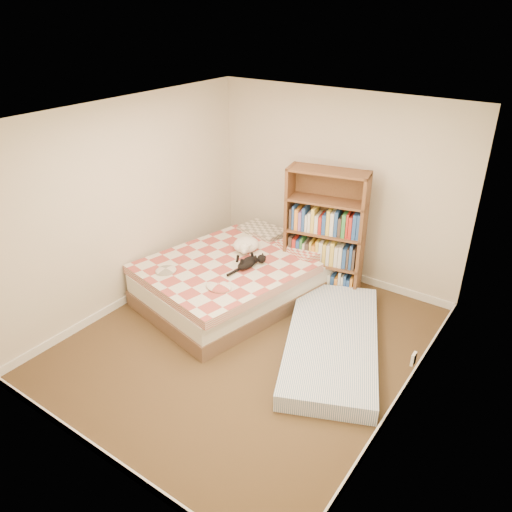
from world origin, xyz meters
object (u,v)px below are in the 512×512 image
Objects in this scene: floor_mattress at (332,342)px; white_dog at (246,245)px; bookshelf at (325,248)px; black_cat at (249,262)px; bed at (236,277)px.

white_dog is at bearing 137.12° from floor_mattress.
black_cat is at bearing -135.80° from bookshelf.
white_dog is at bearing 159.91° from black_cat.
bookshelf is (0.82, 0.81, 0.32)m from bed.
bookshelf is 1.40m from floor_mattress.
bed is 0.41m from black_cat.
bookshelf is at bearing 85.56° from black_cat.
bookshelf is at bearing 99.33° from floor_mattress.
white_dog is (-0.27, 0.31, 0.03)m from black_cat.
white_dog is (-0.02, 0.26, 0.35)m from bed.
bed is 1.19× the size of floor_mattress.
bed is 0.44m from white_dog.
bed is at bearing 145.81° from floor_mattress.
black_cat is (-1.29, 0.23, 0.50)m from floor_mattress.
white_dog is at bearing 107.44° from bed.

